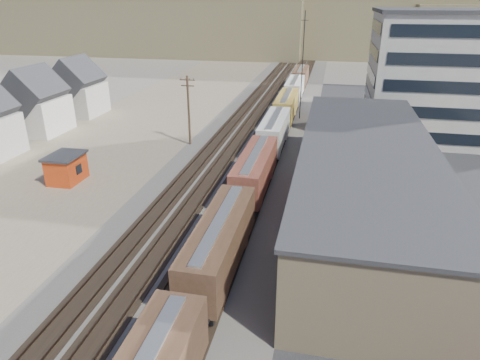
% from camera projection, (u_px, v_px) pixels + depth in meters
% --- Properties ---
extents(ballast_bed, '(18.00, 200.00, 0.06)m').
position_uv_depth(ballast_bed, '(257.00, 132.00, 68.38)').
color(ballast_bed, '#4C4742').
rests_on(ballast_bed, ground).
extents(dirt_yard, '(24.00, 180.00, 0.03)m').
position_uv_depth(dirt_yard, '(112.00, 143.00, 63.22)').
color(dirt_yard, '#776251').
rests_on(dirt_yard, ground).
extents(asphalt_lot, '(26.00, 120.00, 0.04)m').
position_uv_depth(asphalt_lot, '(417.00, 179.00, 50.68)').
color(asphalt_lot, '#232326').
rests_on(asphalt_lot, ground).
extents(rail_tracks, '(11.40, 200.00, 0.24)m').
position_uv_depth(rail_tracks, '(253.00, 132.00, 68.46)').
color(rail_tracks, black).
rests_on(rail_tracks, ground).
extents(freight_train, '(3.00, 119.74, 4.46)m').
position_uv_depth(freight_train, '(266.00, 147.00, 52.92)').
color(freight_train, black).
rests_on(freight_train, ground).
extents(warehouse, '(12.40, 40.40, 7.25)m').
position_uv_depth(warehouse, '(364.00, 179.00, 41.60)').
color(warehouse, tan).
rests_on(warehouse, ground).
extents(office_tower, '(22.60, 18.60, 18.45)m').
position_uv_depth(office_tower, '(447.00, 75.00, 63.86)').
color(office_tower, '#9E998E').
rests_on(office_tower, ground).
extents(utility_pole_north, '(2.20, 0.32, 10.00)m').
position_uv_depth(utility_pole_north, '(189.00, 109.00, 60.75)').
color(utility_pole_north, '#382619').
rests_on(utility_pole_north, ground).
extents(radio_mast, '(1.20, 0.16, 18.00)m').
position_uv_depth(radio_mast, '(302.00, 66.00, 72.66)').
color(radio_mast, black).
rests_on(radio_mast, ground).
extents(hills_north, '(265.00, 80.00, 32.00)m').
position_uv_depth(hills_north, '(309.00, 14.00, 168.91)').
color(hills_north, brown).
rests_on(hills_north, ground).
extents(maintenance_shed, '(3.53, 4.56, 3.34)m').
position_uv_depth(maintenance_shed, '(66.00, 168.00, 49.56)').
color(maintenance_shed, '#C03912').
rests_on(maintenance_shed, ground).
extents(parked_car_blue, '(5.11, 5.54, 1.44)m').
position_uv_depth(parked_car_blue, '(384.00, 121.00, 72.13)').
color(parked_car_blue, navy).
rests_on(parked_car_blue, ground).
extents(parked_car_far, '(3.22, 4.79, 1.51)m').
position_uv_depth(parked_car_far, '(451.00, 125.00, 69.87)').
color(parked_car_far, white).
rests_on(parked_car_far, ground).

